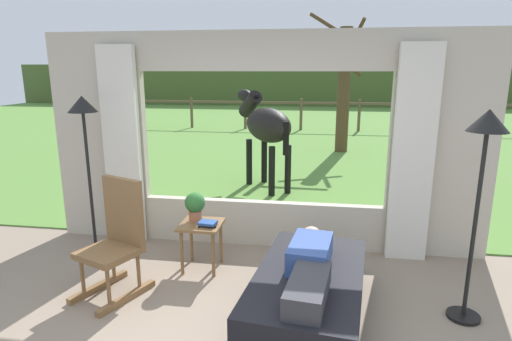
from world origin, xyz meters
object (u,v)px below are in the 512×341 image
(book_stack, at_px, (208,224))
(horse, at_px, (266,125))
(side_table, at_px, (201,232))
(rocking_chair, at_px, (117,239))
(floor_lamp_right, at_px, (484,153))
(pasture_tree, at_px, (343,87))
(potted_plant, at_px, (195,205))
(reclining_person, at_px, (310,264))
(floor_lamp_left, at_px, (84,128))
(recliner_sofa, at_px, (309,293))

(book_stack, xyz_separation_m, horse, (0.18, 3.31, 0.61))
(book_stack, bearing_deg, side_table, 143.94)
(rocking_chair, height_order, floor_lamp_right, floor_lamp_right)
(horse, distance_m, pasture_tree, 4.04)
(side_table, bearing_deg, horse, 85.22)
(side_table, distance_m, pasture_tree, 7.29)
(potted_plant, height_order, horse, horse)
(side_table, xyz_separation_m, horse, (0.27, 3.25, 0.73))
(reclining_person, height_order, rocking_chair, rocking_chair)
(floor_lamp_left, bearing_deg, reclining_person, -21.48)
(horse, bearing_deg, floor_lamp_left, -154.74)
(reclining_person, relative_size, book_stack, 7.26)
(reclining_person, bearing_deg, pasture_tree, 92.68)
(rocking_chair, xyz_separation_m, pasture_tree, (2.44, 7.54, 1.14))
(rocking_chair, bearing_deg, potted_plant, 70.24)
(recliner_sofa, distance_m, pasture_tree, 7.86)
(book_stack, xyz_separation_m, floor_lamp_left, (-1.45, 0.27, 0.94))
(recliner_sofa, xyz_separation_m, floor_lamp_left, (-2.53, 0.95, 1.27))
(reclining_person, relative_size, rocking_chair, 1.28)
(potted_plant, height_order, floor_lamp_right, floor_lamp_right)
(recliner_sofa, height_order, floor_lamp_left, floor_lamp_left)
(recliner_sofa, bearing_deg, book_stack, 154.90)
(floor_lamp_right, bearing_deg, horse, 120.53)
(horse, bearing_deg, floor_lamp_right, -96.03)
(recliner_sofa, bearing_deg, floor_lamp_right, 14.68)
(floor_lamp_right, bearing_deg, book_stack, 168.31)
(rocking_chair, relative_size, floor_lamp_right, 0.61)
(book_stack, relative_size, floor_lamp_left, 0.11)
(side_table, relative_size, floor_lamp_right, 0.29)
(horse, xyz_separation_m, pasture_tree, (1.50, 3.71, 0.53))
(side_table, relative_size, pasture_tree, 0.15)
(potted_plant, bearing_deg, side_table, -36.87)
(recliner_sofa, relative_size, book_stack, 9.09)
(side_table, bearing_deg, reclining_person, -34.22)
(floor_lamp_right, height_order, pasture_tree, pasture_tree)
(reclining_person, height_order, side_table, reclining_person)
(reclining_person, bearing_deg, floor_lamp_left, 165.63)
(book_stack, height_order, floor_lamp_left, floor_lamp_left)
(floor_lamp_right, height_order, horse, floor_lamp_right)
(potted_plant, distance_m, floor_lamp_right, 2.79)
(floor_lamp_left, bearing_deg, potted_plant, -6.19)
(recliner_sofa, distance_m, side_table, 1.41)
(reclining_person, relative_size, pasture_tree, 0.42)
(recliner_sofa, height_order, pasture_tree, pasture_tree)
(rocking_chair, distance_m, side_table, 0.89)
(reclining_person, relative_size, horse, 0.83)
(horse, bearing_deg, rocking_chair, -140.32)
(potted_plant, height_order, pasture_tree, pasture_tree)
(recliner_sofa, relative_size, horse, 1.04)
(recliner_sofa, relative_size, floor_lamp_right, 0.99)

